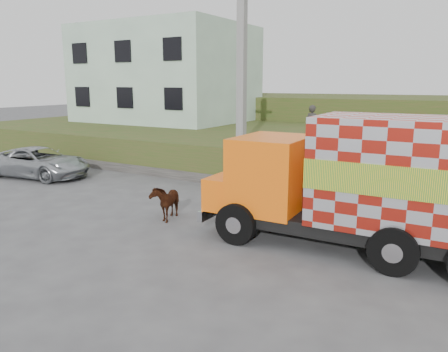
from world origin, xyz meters
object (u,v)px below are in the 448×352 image
Objects in this scene: utility_pole at (242,79)px; suv at (39,162)px; cargo_truck at (369,183)px; pedestrian at (312,125)px; cow at (166,201)px.

utility_pole reaches higher than suv.
cargo_truck is (5.88, -4.66, -2.42)m from utility_pole.
utility_pole is 1.76× the size of suv.
suv is (-13.98, 1.54, -1.03)m from cargo_truck.
pedestrian is at bearing 38.43° from utility_pole.
pedestrian is (2.04, 6.82, 1.76)m from cow.
cargo_truck is 5.80m from cow.
suv is at bearing 42.26° from pedestrian.
cargo_truck is 7.42m from pedestrian.
cow is (0.20, -5.05, -3.54)m from utility_pole.
utility_pole is 7.88m from cargo_truck.
utility_pole is at bearing 140.28° from cargo_truck.
suv is at bearing -158.90° from utility_pole.
pedestrian reaches higher than cow.
cargo_truck is at bearing 136.42° from pedestrian.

